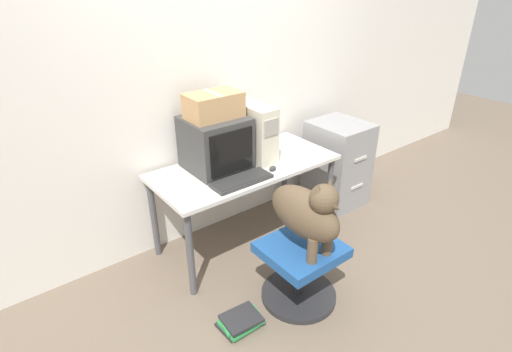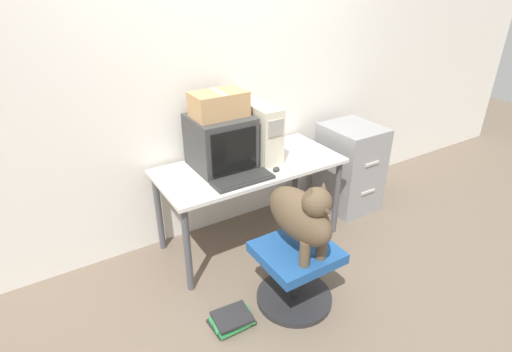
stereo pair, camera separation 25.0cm
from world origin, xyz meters
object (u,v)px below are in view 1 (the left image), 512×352
Objects in this scene: book_stack_floor at (240,321)px; office_chair at (300,269)px; pc_tower at (252,131)px; keyboard at (242,180)px; dog at (307,212)px; filing_cabinet at (337,163)px; cardboard_box at (214,105)px; crt_monitor at (216,143)px.

office_chair is at bearing -4.43° from book_stack_floor.
pc_tower is 0.48m from keyboard.
book_stack_floor is at bearing 175.57° from office_chair.
dog is at bearing -7.97° from book_stack_floor.
filing_cabinet is 2.08× the size of cardboard_box.
crt_monitor is 0.29m from cardboard_box.
crt_monitor reaches higher than dog.
office_chair is 1.35× the size of cardboard_box.
dog is 0.84m from book_stack_floor.
office_chair is 0.94× the size of dog.
cardboard_box is at bearing 176.38° from pc_tower.
cardboard_box reaches higher than office_chair.
pc_tower is 0.42m from cardboard_box.
dog is (0.09, -0.90, -0.19)m from crt_monitor.
filing_cabinet is at bearing -4.85° from pc_tower.
crt_monitor is at bearing -90.00° from cardboard_box.
dog is 1.94× the size of book_stack_floor.
pc_tower is at bearing 42.71° from keyboard.
keyboard is at bearing 97.77° from dog.
book_stack_floor is (-0.40, -0.83, -1.16)m from cardboard_box.
office_chair is 1.44m from filing_cabinet.
filing_cabinet is at bearing -4.54° from cardboard_box.
book_stack_floor is (-0.48, 0.04, -0.21)m from office_chair.
keyboard is 0.86× the size of office_chair.
crt_monitor is 0.92m from dog.
cardboard_box reaches higher than dog.
dog is at bearing -90.00° from office_chair.
crt_monitor is at bearing 95.75° from office_chair.
crt_monitor is 1.51× the size of book_stack_floor.
crt_monitor is 0.78× the size of dog.
crt_monitor is 1.27m from book_stack_floor.
keyboard is 0.81× the size of dog.
filing_cabinet is (1.29, -0.10, -0.51)m from crt_monitor.
dog is at bearing -84.44° from crt_monitor.
cardboard_box reaches higher than book_stack_floor.
cardboard_box reaches higher than pc_tower.
keyboard is 1.16× the size of cardboard_box.
cardboard_box is (-0.33, 0.02, 0.27)m from pc_tower.
filing_cabinet is at bearing 23.42° from book_stack_floor.
crt_monitor is at bearing 175.63° from filing_cabinet.
dog is at bearing -84.46° from cardboard_box.
cardboard_box is (-1.29, 0.10, 0.80)m from filing_cabinet.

